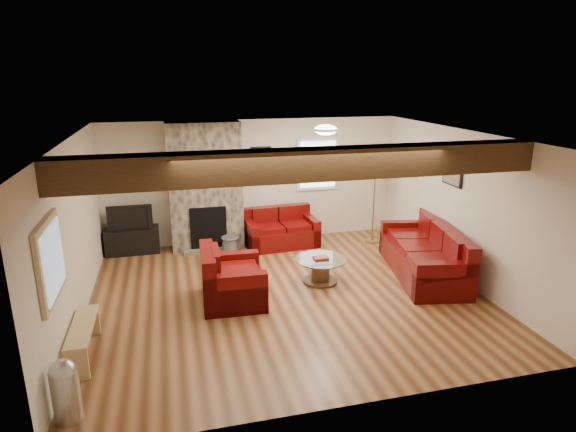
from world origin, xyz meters
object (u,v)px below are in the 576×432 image
object	(u,v)px
armchair_red	(233,275)
tv_cabinet	(132,240)
loveseat	(281,228)
coffee_table	(320,270)
television	(130,216)
sofa_three	(423,250)
floor_lamp	(375,174)

from	to	relation	value
armchair_red	tv_cabinet	bearing A→B (deg)	34.56
loveseat	coffee_table	distance (m)	1.93
coffee_table	television	distance (m)	3.86
armchair_red	television	distance (m)	3.03
coffee_table	armchair_red	bearing A→B (deg)	-167.47
tv_cabinet	television	bearing A→B (deg)	0.00
sofa_three	coffee_table	world-z (taller)	sofa_three
sofa_three	loveseat	bearing A→B (deg)	-123.84
sofa_three	floor_lamp	world-z (taller)	floor_lamp
television	floor_lamp	size ratio (longest dim) A/B	0.50
sofa_three	television	size ratio (longest dim) A/B	2.76
sofa_three	loveseat	world-z (taller)	sofa_three
loveseat	sofa_three	bearing A→B (deg)	-49.14
sofa_three	coffee_table	distance (m)	1.83
loveseat	coffee_table	size ratio (longest dim) A/B	1.66
floor_lamp	tv_cabinet	bearing A→B (deg)	173.62
armchair_red	floor_lamp	distance (m)	3.89
coffee_table	tv_cabinet	size ratio (longest dim) A/B	0.85
sofa_three	loveseat	xyz separation A→B (m)	(-2.03, 2.03, -0.06)
coffee_table	television	bearing A→B (deg)	144.72
coffee_table	floor_lamp	distance (m)	2.66
armchair_red	coffee_table	xyz separation A→B (m)	(1.51, 0.34, -0.22)
loveseat	tv_cabinet	bearing A→B (deg)	169.94
tv_cabinet	loveseat	bearing A→B (deg)	-5.91
sofa_three	tv_cabinet	world-z (taller)	sofa_three
loveseat	television	xyz separation A→B (m)	(-2.90, 0.30, 0.37)
loveseat	floor_lamp	xyz separation A→B (m)	(1.89, -0.24, 1.05)
coffee_table	television	xyz separation A→B (m)	(-3.12, 2.21, 0.53)
sofa_three	tv_cabinet	size ratio (longest dim) A/B	2.26
television	floor_lamp	distance (m)	4.87
coffee_table	floor_lamp	world-z (taller)	floor_lamp
coffee_table	floor_lamp	size ratio (longest dim) A/B	0.51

